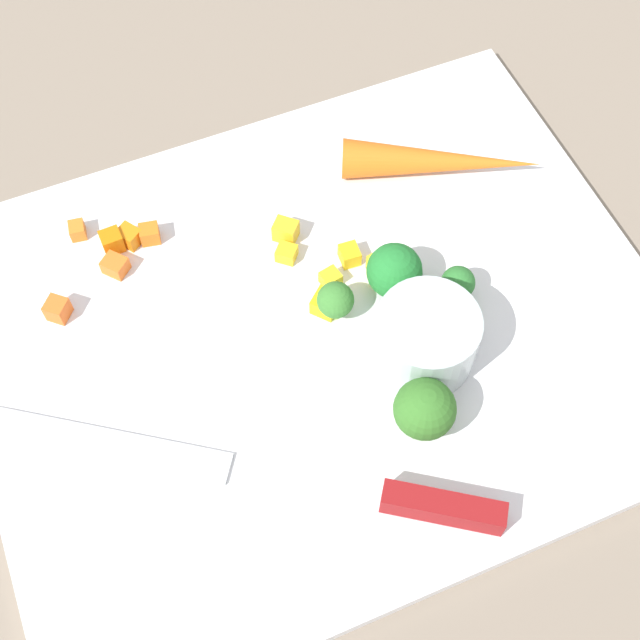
{
  "coord_description": "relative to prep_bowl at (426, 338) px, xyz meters",
  "views": [
    {
      "loc": [
        -0.12,
        -0.28,
        0.56
      ],
      "look_at": [
        0.0,
        0.0,
        0.02
      ],
      "focal_mm": 49.78,
      "sensor_mm": 36.0,
      "label": 1
    }
  ],
  "objects": [
    {
      "name": "ground_plane",
      "position": [
        -0.06,
        0.05,
        -0.04
      ],
      "size": [
        4.0,
        4.0,
        0.0
      ],
      "primitive_type": "plane",
      "color": "gray"
    },
    {
      "name": "cutting_board",
      "position": [
        -0.06,
        0.05,
        -0.03
      ],
      "size": [
        0.48,
        0.39,
        0.01
      ],
      "primitive_type": "cube",
      "color": "white",
      "rests_on": "ground_plane"
    },
    {
      "name": "prep_bowl",
      "position": [
        0.0,
        0.0,
        0.0
      ],
      "size": [
        0.07,
        0.07,
        0.05
      ],
      "primitive_type": "cylinder",
      "color": "#B1C1C1",
      "rests_on": "cutting_board"
    },
    {
      "name": "chef_knife",
      "position": [
        -0.1,
        -0.06,
        -0.02
      ],
      "size": [
        0.32,
        0.23,
        0.02
      ],
      "rotation": [
        0.0,
        0.0,
        2.54
      ],
      "color": "silver",
      "rests_on": "cutting_board"
    },
    {
      "name": "whole_carrot",
      "position": [
        0.08,
        0.14,
        -0.01
      ],
      "size": [
        0.15,
        0.09,
        0.03
      ],
      "primitive_type": "cone",
      "rotation": [
        1.57,
        0.0,
        1.14
      ],
      "color": "orange",
      "rests_on": "cutting_board"
    },
    {
      "name": "carrot_dice_0",
      "position": [
        -0.17,
        0.17,
        -0.02
      ],
      "size": [
        0.02,
        0.01,
        0.02
      ],
      "primitive_type": "cube",
      "rotation": [
        0.0,
        0.0,
        1.61
      ],
      "color": "orange",
      "rests_on": "cutting_board"
    },
    {
      "name": "carrot_dice_1",
      "position": [
        -0.22,
        0.13,
        -0.02
      ],
      "size": [
        0.02,
        0.02,
        0.02
      ],
      "primitive_type": "cube",
      "rotation": [
        0.0,
        0.0,
        0.84
      ],
      "color": "orange",
      "rests_on": "cutting_board"
    },
    {
      "name": "carrot_dice_2",
      "position": [
        -0.19,
        0.19,
        -0.02
      ],
      "size": [
        0.01,
        0.01,
        0.01
      ],
      "primitive_type": "cube",
      "rotation": [
        0.0,
        0.0,
        1.41
      ],
      "color": "orange",
      "rests_on": "cutting_board"
    },
    {
      "name": "carrot_dice_3",
      "position": [
        -0.18,
        0.15,
        -0.02
      ],
      "size": [
        0.02,
        0.02,
        0.01
      ],
      "primitive_type": "cube",
      "rotation": [
        0.0,
        0.0,
        2.28
      ],
      "color": "orange",
      "rests_on": "cutting_board"
    },
    {
      "name": "carrot_dice_4",
      "position": [
        -0.15,
        0.17,
        -0.02
      ],
      "size": [
        0.02,
        0.02,
        0.01
      ],
      "primitive_type": "cube",
      "rotation": [
        0.0,
        0.0,
        2.94
      ],
      "color": "orange",
      "rests_on": "cutting_board"
    },
    {
      "name": "carrot_dice_5",
      "position": [
        -0.16,
        0.17,
        -0.02
      ],
      "size": [
        0.02,
        0.02,
        0.01
      ],
      "primitive_type": "cube",
      "rotation": [
        0.0,
        0.0,
        0.6
      ],
      "color": "orange",
      "rests_on": "cutting_board"
    },
    {
      "name": "pepper_dice_0",
      "position": [
        -0.02,
        0.09,
        -0.02
      ],
      "size": [
        0.01,
        0.02,
        0.01
      ],
      "primitive_type": "cube",
      "rotation": [
        0.0,
        0.0,
        3.07
      ],
      "color": "yellow",
      "rests_on": "cutting_board"
    },
    {
      "name": "pepper_dice_1",
      "position": [
        -0.05,
        0.06,
        -0.02
      ],
      "size": [
        0.02,
        0.02,
        0.01
      ],
      "primitive_type": "cube",
      "rotation": [
        0.0,
        0.0,
        0.71
      ],
      "color": "yellow",
      "rests_on": "cutting_board"
    },
    {
      "name": "pepper_dice_2",
      "position": [
        -0.05,
        0.13,
        -0.02
      ],
      "size": [
        0.02,
        0.02,
        0.02
      ],
      "primitive_type": "cube",
      "rotation": [
        0.0,
        0.0,
        2.4
      ],
      "color": "yellow",
      "rests_on": "cutting_board"
    },
    {
      "name": "pepper_dice_3",
      "position": [
        0.0,
        0.07,
        -0.02
      ],
      "size": [
        0.02,
        0.02,
        0.02
      ],
      "primitive_type": "cube",
      "rotation": [
        0.0,
        0.0,
        1.73
      ],
      "color": "yellow",
      "rests_on": "cutting_board"
    },
    {
      "name": "pepper_dice_4",
      "position": [
        -0.06,
        0.11,
        -0.02
      ],
      "size": [
        0.02,
        0.02,
        0.01
      ],
      "primitive_type": "cube",
      "rotation": [
        0.0,
        0.0,
        0.86
      ],
      "color": "yellow",
      "rests_on": "cutting_board"
    },
    {
      "name": "pepper_dice_5",
      "position": [
        -0.04,
        0.08,
        -0.02
      ],
      "size": [
        0.02,
        0.02,
        0.01
      ],
      "primitive_type": "cube",
      "rotation": [
        0.0,
        0.0,
        1.77
      ],
      "color": "yellow",
      "rests_on": "cutting_board"
    },
    {
      "name": "broccoli_floret_0",
      "position": [
        -0.04,
        0.05,
        -0.0
      ],
      "size": [
        0.03,
        0.03,
        0.03
      ],
      "color": "#95B555",
      "rests_on": "cutting_board"
    },
    {
      "name": "broccoli_floret_1",
      "position": [
        0.0,
        0.06,
        -0.0
      ],
      "size": [
        0.04,
        0.04,
        0.04
      ],
      "color": "#85C05F",
      "rests_on": "cutting_board"
    },
    {
      "name": "broccoli_floret_2",
      "position": [
        0.04,
        0.03,
        -0.01
      ],
      "size": [
        0.02,
        0.02,
        0.03
      ],
      "color": "#91B76B",
      "rests_on": "cutting_board"
    },
    {
      "name": "broccoli_floret_3",
      "position": [
        -0.02,
        -0.05,
        0.0
      ],
      "size": [
        0.04,
        0.04,
        0.05
      ],
      "color": "#8BB357",
      "rests_on": "cutting_board"
    }
  ]
}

